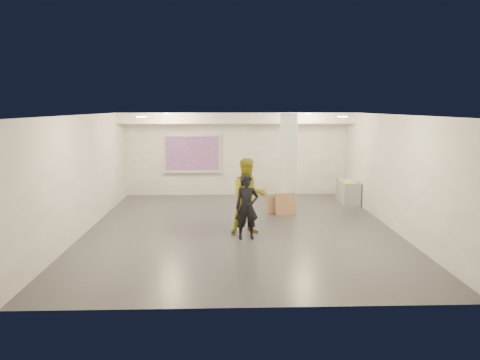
{
  "coord_description": "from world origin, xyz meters",
  "views": [
    {
      "loc": [
        -0.35,
        -10.93,
        3.2
      ],
      "look_at": [
        0.0,
        0.4,
        1.25
      ],
      "focal_mm": 32.0,
      "sensor_mm": 36.0,
      "label": 1
    }
  ],
  "objects_px": {
    "projection_screen": "(192,154)",
    "credenza": "(348,192)",
    "man": "(249,196)",
    "column": "(288,164)",
    "woman": "(247,207)"
  },
  "relations": [
    {
      "from": "projection_screen",
      "to": "credenza",
      "type": "height_order",
      "value": "projection_screen"
    },
    {
      "from": "column",
      "to": "projection_screen",
      "type": "relative_size",
      "value": 1.43
    },
    {
      "from": "credenza",
      "to": "man",
      "type": "bearing_deg",
      "value": -133.4
    },
    {
      "from": "woman",
      "to": "credenza",
      "type": "bearing_deg",
      "value": 40.43
    },
    {
      "from": "projection_screen",
      "to": "woman",
      "type": "bearing_deg",
      "value": -71.88
    },
    {
      "from": "woman",
      "to": "man",
      "type": "xyz_separation_m",
      "value": [
        0.06,
        0.48,
        0.17
      ]
    },
    {
      "from": "credenza",
      "to": "projection_screen",
      "type": "bearing_deg",
      "value": 167.8
    },
    {
      "from": "projection_screen",
      "to": "man",
      "type": "height_order",
      "value": "projection_screen"
    },
    {
      "from": "credenza",
      "to": "man",
      "type": "height_order",
      "value": "man"
    },
    {
      "from": "column",
      "to": "projection_screen",
      "type": "bearing_deg",
      "value": 139.44
    },
    {
      "from": "projection_screen",
      "to": "credenza",
      "type": "xyz_separation_m",
      "value": [
        5.32,
        -1.43,
        -1.14
      ]
    },
    {
      "from": "column",
      "to": "credenza",
      "type": "distance_m",
      "value": 2.77
    },
    {
      "from": "projection_screen",
      "to": "woman",
      "type": "relative_size",
      "value": 1.33
    },
    {
      "from": "woman",
      "to": "man",
      "type": "bearing_deg",
      "value": 75.68
    },
    {
      "from": "credenza",
      "to": "man",
      "type": "distance_m",
      "value": 4.92
    }
  ]
}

